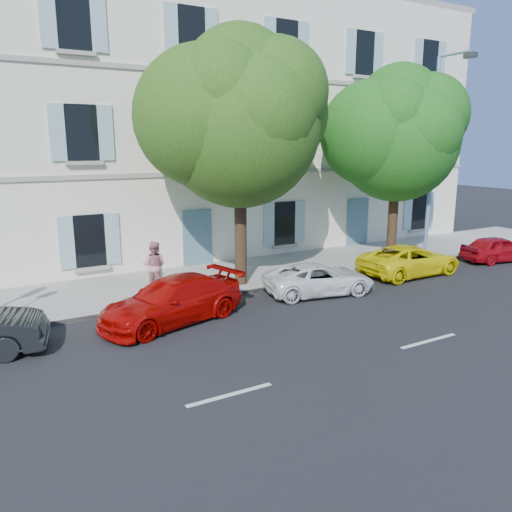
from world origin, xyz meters
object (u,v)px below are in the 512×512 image
car_red_hatchback (498,249)px  pedestrian_a (156,267)px  car_white_coupe (319,279)px  tree_right (397,141)px  tree_left (240,127)px  street_lamp (436,148)px  car_yellow_supercar (410,260)px  car_red_coupe (172,301)px  pedestrian_b (154,266)px

car_red_hatchback → pedestrian_a: bearing=89.6°
car_white_coupe → tree_right: 7.92m
tree_left → street_lamp: bearing=-3.9°
car_yellow_supercar → street_lamp: (2.30, 1.13, 4.43)m
car_white_coupe → pedestrian_a: (-4.98, 2.95, 0.39)m
tree_left → car_red_coupe: bearing=-147.1°
street_lamp → car_white_coupe: bearing=-168.3°
car_yellow_supercar → car_red_coupe: bearing=92.9°
car_white_coupe → pedestrian_b: 5.83m
car_red_coupe → tree_left: 6.60m
car_red_coupe → car_yellow_supercar: size_ratio=1.04×
tree_left → pedestrian_a: bearing=164.1°
tree_right → car_yellow_supercar: bearing=-115.6°
pedestrian_a → pedestrian_b: 0.14m
car_yellow_supercar → street_lamp: street_lamp is taller
street_lamp → car_red_hatchback: bearing=-25.7°
car_red_coupe → tree_right: size_ratio=0.57×
street_lamp → pedestrian_a: bearing=173.0°
car_red_hatchback → pedestrian_b: (-15.08, 2.79, 0.44)m
car_red_hatchback → car_red_coupe: bearing=101.4°
car_white_coupe → car_red_hatchback: bearing=-78.2°
street_lamp → pedestrian_a: street_lamp is taller
pedestrian_a → car_yellow_supercar: bearing=162.2°
car_white_coupe → tree_right: size_ratio=0.49×
car_red_coupe → pedestrian_b: (0.47, 3.03, 0.36)m
car_red_coupe → car_white_coupe: (5.53, 0.17, -0.12)m
car_red_hatchback → tree_left: (-12.04, 2.03, 5.18)m
car_red_coupe → tree_right: tree_right is taller
pedestrian_a → tree_left: bearing=161.2°
tree_right → pedestrian_b: 11.70m
car_red_coupe → pedestrian_b: size_ratio=2.62×
street_lamp → pedestrian_a: (-12.09, 1.48, -4.10)m
tree_left → street_lamp: (9.13, -0.63, -0.73)m
car_white_coupe → tree_left: tree_left is taller
pedestrian_a → pedestrian_b: (-0.08, -0.09, 0.08)m
car_red_hatchback → pedestrian_a: pedestrian_a is taller
car_yellow_supercar → pedestrian_b: 10.19m
car_red_hatchback → car_white_coupe: bearing=100.9°
car_yellow_supercar → pedestrian_a: pedestrian_a is taller
tree_left → pedestrian_b: tree_left is taller
pedestrian_a → car_white_coupe: bearing=146.5°
car_yellow_supercar → pedestrian_b: size_ratio=2.53×
tree_right → pedestrian_b: size_ratio=4.63×
tree_left → pedestrian_b: bearing=166.0°
car_yellow_supercar → pedestrian_b: (-9.86, 2.52, 0.41)m
tree_left → car_white_coupe: bearing=-46.2°
car_red_hatchback → tree_left: size_ratio=0.39×
car_red_coupe → car_yellow_supercar: car_red_coupe is taller
car_red_hatchback → pedestrian_b: size_ratio=1.96×
car_red_coupe → tree_right: bearing=87.6°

